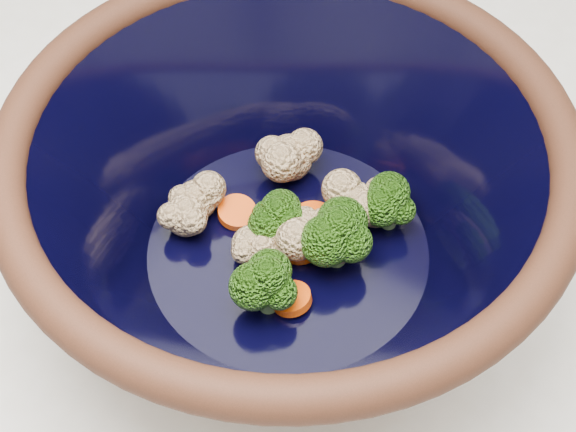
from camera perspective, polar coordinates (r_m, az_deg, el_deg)
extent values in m
cylinder|color=black|center=(0.55, 0.00, -3.90)|extent=(0.20, 0.20, 0.01)
torus|color=black|center=(0.45, 0.00, 5.31)|extent=(0.33, 0.33, 0.02)
cylinder|color=black|center=(0.53, 0.00, -2.41)|extent=(0.19, 0.19, 0.00)
cylinder|color=#608442|center=(0.53, -0.82, -1.21)|extent=(0.01, 0.01, 0.02)
ellipsoid|color=#3B7215|center=(0.51, -0.84, 0.10)|extent=(0.03, 0.03, 0.03)
cylinder|color=#608442|center=(0.50, -1.43, -5.91)|extent=(0.01, 0.01, 0.02)
ellipsoid|color=#3B7215|center=(0.48, -1.48, -4.48)|extent=(0.04, 0.04, 0.03)
cylinder|color=#608442|center=(0.52, 3.48, -2.54)|extent=(0.01, 0.01, 0.02)
ellipsoid|color=#3B7215|center=(0.50, 3.62, -0.94)|extent=(0.04, 0.04, 0.04)
cylinder|color=#608442|center=(0.54, 7.20, -0.06)|extent=(0.01, 0.01, 0.02)
ellipsoid|color=#3B7215|center=(0.52, 7.42, 1.29)|extent=(0.04, 0.04, 0.03)
sphere|color=#CFB78F|center=(0.52, -2.61, -2.05)|extent=(0.03, 0.03, 0.03)
sphere|color=#CFB78F|center=(0.52, 1.02, -1.15)|extent=(0.03, 0.03, 0.03)
sphere|color=#CFB78F|center=(0.53, 4.70, 0.84)|extent=(0.03, 0.03, 0.03)
sphere|color=#CFB78F|center=(0.52, -0.04, -1.32)|extent=(0.03, 0.03, 0.03)
sphere|color=#CFB78F|center=(0.52, 0.23, -0.99)|extent=(0.03, 0.03, 0.03)
sphere|color=#CFB78F|center=(0.54, 6.27, 0.65)|extent=(0.03, 0.03, 0.03)
sphere|color=#CFB78F|center=(0.52, 3.63, -1.69)|extent=(0.03, 0.03, 0.03)
sphere|color=#CFB78F|center=(0.54, -6.52, 1.15)|extent=(0.03, 0.03, 0.03)
sphere|color=#CFB78F|center=(0.53, -7.25, 0.08)|extent=(0.03, 0.03, 0.03)
sphere|color=#CFB78F|center=(0.56, 0.09, 4.17)|extent=(0.03, 0.03, 0.03)
cylinder|color=#F4480A|center=(0.53, 0.90, -1.81)|extent=(0.03, 0.03, 0.01)
cylinder|color=#F4480A|center=(0.54, 1.83, -0.17)|extent=(0.03, 0.03, 0.01)
cylinder|color=#F4480A|center=(0.53, 2.49, -1.68)|extent=(0.03, 0.03, 0.01)
cylinder|color=#F4480A|center=(0.54, -3.65, 0.28)|extent=(0.03, 0.03, 0.01)
cylinder|color=#F4480A|center=(0.50, 0.24, -5.90)|extent=(0.03, 0.03, 0.01)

